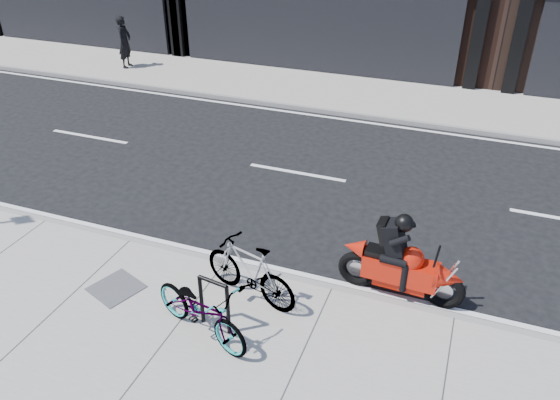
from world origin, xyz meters
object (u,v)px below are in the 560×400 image
at_px(bike_rack, 214,300).
at_px(utility_grate, 116,288).
at_px(motorcycle, 407,266).
at_px(pedestrian, 124,42).
at_px(bicycle_rear, 250,271).
at_px(bicycle_front, 201,309).

bearing_deg(bike_rack, utility_grate, 173.52).
distance_m(motorcycle, pedestrian, 14.73).
bearing_deg(motorcycle, bike_rack, -140.86).
height_order(bike_rack, bicycle_rear, bicycle_rear).
distance_m(bike_rack, bicycle_rear, 0.86).
bearing_deg(bike_rack, bicycle_rear, 75.15).
xyz_separation_m(bicycle_front, utility_grate, (-1.87, 0.43, -0.48)).
bearing_deg(pedestrian, bicycle_front, -149.63).
relative_size(bike_rack, pedestrian, 0.50).
bearing_deg(bicycle_rear, bike_rack, 1.05).
relative_size(bicycle_rear, utility_grate, 2.39).
relative_size(pedestrian, utility_grate, 2.42).
distance_m(bike_rack, bicycle_front, 0.24).
bearing_deg(bicycle_front, motorcycle, -32.30).
relative_size(bicycle_front, motorcycle, 0.86).
bearing_deg(bicycle_front, pedestrian, 58.25).
bearing_deg(pedestrian, motorcycle, -136.29).
xyz_separation_m(bicycle_rear, motorcycle, (2.34, 1.06, -0.02)).
bearing_deg(motorcycle, bicycle_front, -139.20).
xyz_separation_m(motorcycle, pedestrian, (-11.60, 9.07, 0.39)).
distance_m(bike_rack, pedestrian, 14.21).
height_order(bike_rack, utility_grate, bike_rack).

